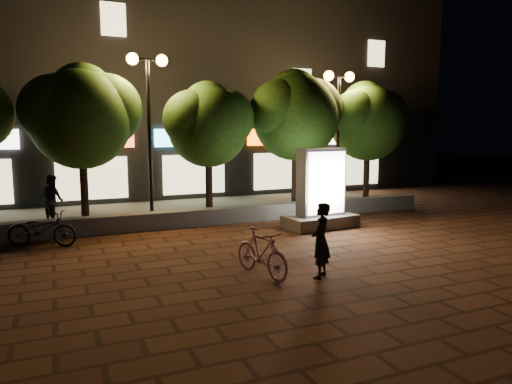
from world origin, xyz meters
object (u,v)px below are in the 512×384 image
tree_far_right (368,118)px  tree_mid (209,121)px  tree_right (296,112)px  scooter_parked (42,229)px  street_lamp_left (148,94)px  ad_kiosk (321,196)px  scooter_pink (261,253)px  tree_left (82,113)px  street_lamp_right (339,104)px  rider (321,240)px  pedestrian (52,199)px

tree_far_right → tree_mid: bearing=-180.0°
tree_right → scooter_parked: size_ratio=2.93×
tree_far_right → scooter_parked: (-11.74, -2.46, -2.91)m
tree_far_right → street_lamp_left: 8.58m
ad_kiosk → scooter_pink: (-3.58, -3.63, -0.48)m
street_lamp_left → scooter_pink: street_lamp_left is taller
tree_left → street_lamp_right: size_ratio=0.98×
rider → pedestrian: size_ratio=1.00×
tree_right → rider: 8.60m
tree_mid → rider: 7.79m
rider → scooter_parked: 7.14m
tree_right → pedestrian: (-8.28, 0.19, -2.73)m
rider → pedestrian: (-4.89, 7.58, 0.08)m
tree_far_right → street_lamp_right: 1.66m
scooter_pink → rider: size_ratio=1.07×
rider → street_lamp_left: bearing=-117.6°
tree_left → tree_mid: tree_left is taller
tree_left → pedestrian: bearing=169.0°
street_lamp_left → ad_kiosk: (4.50, -2.95, -3.06)m
rider → pedestrian: pedestrian is taller
scooter_parked → pedestrian: (0.27, 2.65, 0.38)m
scooter_pink → rider: (1.05, -0.54, 0.27)m
street_lamp_right → tree_right: bearing=170.9°
tree_far_right → street_lamp_left: bearing=-178.2°
ad_kiosk → tree_mid: bearing=127.3°
tree_right → tree_far_right: 3.20m
tree_mid → scooter_parked: (-5.24, -2.46, -2.76)m
tree_right → rider: tree_right is taller
tree_left → rider: tree_left is taller
pedestrian → scooter_parked: bearing=145.3°
scooter_parked → tree_right: bearing=-51.7°
tree_far_right → scooter_pink: 10.66m
scooter_pink → street_lamp_left: bearing=84.0°
tree_right → tree_left: bearing=-180.0°
tree_right → tree_far_right: tree_right is taller
tree_left → rider: size_ratio=3.22×
street_lamp_right → pedestrian: street_lamp_right is taller
tree_far_right → rider: bearing=-131.7°
tree_left → street_lamp_left: (1.95, -0.26, 0.58)m
street_lamp_left → street_lamp_right: 7.00m
tree_right → street_lamp_left: street_lamp_left is taller
tree_left → ad_kiosk: tree_left is taller
tree_mid → scooter_pink: tree_mid is taller
tree_right → rider: (-3.38, -7.39, -2.81)m
tree_left → tree_right: bearing=0.0°
rider → scooter_parked: (-5.16, 4.93, -0.30)m
street_lamp_right → pedestrian: bearing=177.4°
street_lamp_right → tree_left: bearing=178.3°
tree_far_right → rider: tree_far_right is taller
street_lamp_right → rider: size_ratio=3.28×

